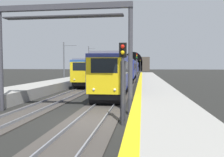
{
  "coord_description": "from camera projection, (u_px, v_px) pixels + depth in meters",
  "views": [
    {
      "loc": [
        -12.01,
        -2.82,
        3.14
      ],
      "look_at": [
        10.2,
        0.18,
        1.81
      ],
      "focal_mm": 36.04,
      "sensor_mm": 36.0,
      "label": 1
    }
  ],
  "objects": [
    {
      "name": "ground_plane",
      "position": [
        91.0,
        122.0,
        12.45
      ],
      "size": [
        320.0,
        320.0,
        0.0
      ],
      "primitive_type": "plane",
      "color": "black"
    },
    {
      "name": "platform_right",
      "position": [
        165.0,
        115.0,
        11.88
      ],
      "size": [
        112.0,
        3.52,
        1.01
      ],
      "primitive_type": "cube",
      "color": "#9E9B93",
      "rests_on": "ground_plane"
    },
    {
      "name": "platform_right_edge_strip",
      "position": [
        136.0,
        105.0,
        12.05
      ],
      "size": [
        112.0,
        0.5,
        0.01
      ],
      "primitive_type": "cube",
      "color": "yellow",
      "rests_on": "platform_right"
    },
    {
      "name": "track_main_line",
      "position": [
        91.0,
        121.0,
        12.44
      ],
      "size": [
        160.0,
        3.01,
        0.21
      ],
      "color": "#423D38",
      "rests_on": "ground_plane"
    },
    {
      "name": "track_adjacent_line",
      "position": [
        12.0,
        118.0,
        13.07
      ],
      "size": [
        160.0,
        2.62,
        0.21
      ],
      "color": "#423D38",
      "rests_on": "ground_plane"
    },
    {
      "name": "train_main_approaching",
      "position": [
        130.0,
        68.0,
        53.48
      ],
      "size": [
        75.74,
        3.0,
        5.11
      ],
      "rotation": [
        0.0,
        0.0,
        3.15
      ],
      "color": "navy",
      "rests_on": "ground_plane"
    },
    {
      "name": "train_adjacent_platform",
      "position": [
        113.0,
        68.0,
        57.88
      ],
      "size": [
        61.78,
        2.84,
        4.01
      ],
      "rotation": [
        0.0,
        0.0,
        3.14
      ],
      "color": "#264C99",
      "rests_on": "ground_plane"
    },
    {
      "name": "railway_signal_near",
      "position": [
        123.0,
        77.0,
        11.62
      ],
      "size": [
        0.39,
        0.38,
        4.29
      ],
      "rotation": [
        0.0,
        0.0,
        3.14
      ],
      "color": "#38383D",
      "rests_on": "ground_plane"
    },
    {
      "name": "railway_signal_mid",
      "position": [
        137.0,
        65.0,
        39.56
      ],
      "size": [
        0.39,
        0.38,
        5.28
      ],
      "rotation": [
        0.0,
        0.0,
        3.14
      ],
      "color": "#4C4C54",
      "rests_on": "ground_plane"
    },
    {
      "name": "railway_signal_far",
      "position": [
        140.0,
        64.0,
        103.12
      ],
      "size": [
        0.39,
        0.38,
        5.83
      ],
      "rotation": [
        0.0,
        0.0,
        3.14
      ],
      "color": "#38383D",
      "rests_on": "ground_plane"
    },
    {
      "name": "overhead_signal_gantry",
      "position": [
        63.0,
        31.0,
        14.55
      ],
      "size": [
        0.7,
        9.09,
        7.06
      ],
      "color": "#3F3F47",
      "rests_on": "ground_plane"
    },
    {
      "name": "tunnel_portal",
      "position": [
        133.0,
        64.0,
        125.62
      ],
      "size": [
        3.0,
        18.25,
        10.52
      ],
      "color": "#51473D",
      "rests_on": "ground_plane"
    },
    {
      "name": "catenary_mast_near",
      "position": [
        89.0,
        61.0,
        57.64
      ],
      "size": [
        0.22,
        1.84,
        7.99
      ],
      "color": "#595B60",
      "rests_on": "ground_plane"
    },
    {
      "name": "catenary_mast_far",
      "position": [
        64.0,
        62.0,
        39.4
      ],
      "size": [
        0.22,
        2.45,
        7.17
      ],
      "color": "#595B60",
      "rests_on": "ground_plane"
    }
  ]
}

